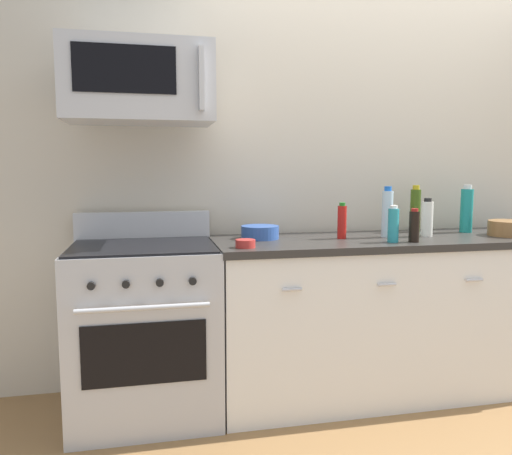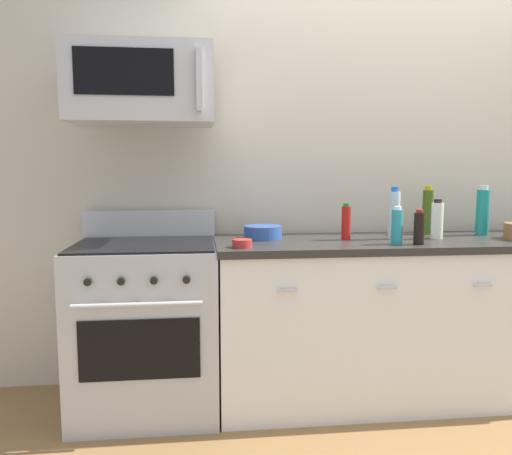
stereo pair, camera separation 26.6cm
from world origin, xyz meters
name	(u,v)px [view 2 (the right image)]	position (x,y,z in m)	size (l,w,h in m)	color
ground_plane	(405,394)	(0.00, 0.00, 0.00)	(6.36, 6.36, 0.00)	olive
back_wall	(386,164)	(0.00, 0.41, 1.35)	(5.30, 0.10, 2.70)	beige
counter_unit	(408,318)	(0.00, 0.00, 0.46)	(2.21, 0.66, 0.92)	white
range_oven	(147,325)	(-1.48, 0.00, 0.47)	(0.76, 0.69, 1.07)	#B7BABF
microwave	(142,85)	(-1.48, 0.05, 1.75)	(0.74, 0.44, 0.40)	#B7BABF
bottle_hot_sauce_red	(346,222)	(-0.37, 0.01, 1.02)	(0.05, 0.05, 0.21)	#B21914
bottle_sparkling_teal	(483,212)	(0.50, 0.12, 1.06)	(0.08, 0.08, 0.30)	#197F7A
bottle_vinegar_white	(437,220)	(0.16, 0.00, 1.03)	(0.07, 0.07, 0.23)	silver
bottle_soy_sauce_dark	(419,228)	(-0.04, -0.20, 1.01)	(0.06, 0.06, 0.18)	black
bottle_water_clear	(394,214)	(-0.10, 0.01, 1.06)	(0.06, 0.06, 0.30)	silver
bottle_olive_oil	(428,211)	(0.19, 0.20, 1.06)	(0.06, 0.06, 0.29)	#385114
bottle_dish_soap	(397,226)	(-0.15, -0.18, 1.02)	(0.06, 0.06, 0.20)	teal
bowl_blue_mixing	(263,232)	(-0.83, 0.10, 0.96)	(0.22, 0.22, 0.07)	#2D519E
bowl_red_small	(242,243)	(-0.97, -0.20, 0.94)	(0.10, 0.10, 0.04)	#B72D28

